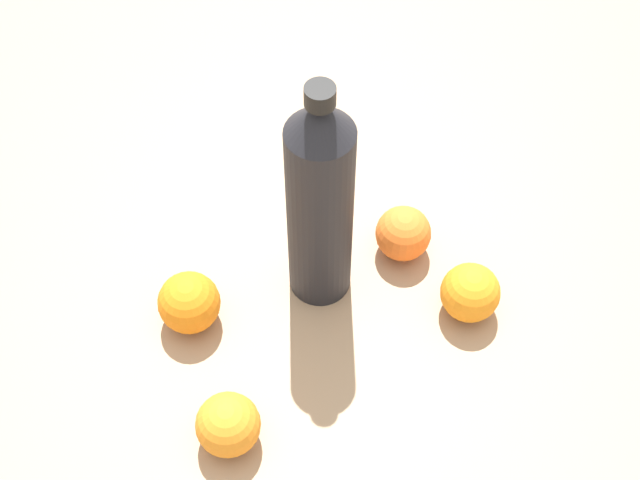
% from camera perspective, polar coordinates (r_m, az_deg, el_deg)
% --- Properties ---
extents(ground_plane, '(2.40, 2.40, 0.00)m').
position_cam_1_polar(ground_plane, '(1.02, 0.26, -5.17)').
color(ground_plane, '#9E7F60').
extents(water_bottle, '(0.07, 0.07, 0.31)m').
position_cam_1_polar(water_bottle, '(0.93, 0.00, 2.37)').
color(water_bottle, black).
rests_on(water_bottle, ground_plane).
extents(orange_0, '(0.07, 0.07, 0.07)m').
position_cam_1_polar(orange_0, '(1.02, 9.30, -3.24)').
color(orange_0, orange).
rests_on(orange_0, ground_plane).
extents(orange_1, '(0.06, 0.06, 0.06)m').
position_cam_1_polar(orange_1, '(1.06, 5.10, 0.46)').
color(orange_1, orange).
rests_on(orange_1, ground_plane).
extents(orange_2, '(0.07, 0.07, 0.07)m').
position_cam_1_polar(orange_2, '(1.01, -8.12, -3.87)').
color(orange_2, orange).
rests_on(orange_2, ground_plane).
extents(orange_3, '(0.07, 0.07, 0.07)m').
position_cam_1_polar(orange_3, '(0.94, -5.72, -11.33)').
color(orange_3, orange).
rests_on(orange_3, ground_plane).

